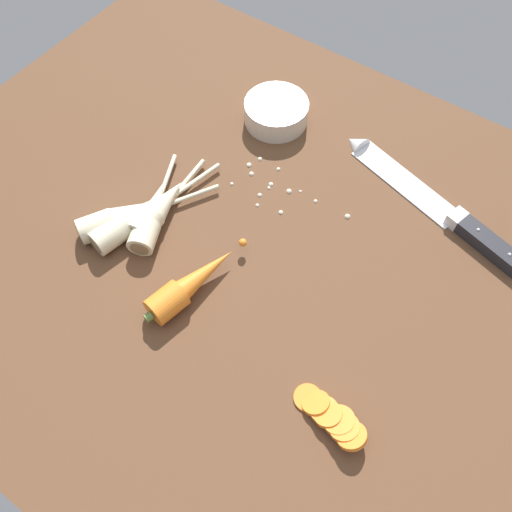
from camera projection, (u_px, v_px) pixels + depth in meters
The scene contains 10 objects.
ground_plane at pixel (263, 259), 82.11cm from camera, with size 120.00×90.00×4.00cm, color brown.
chefs_knife at pixel (426, 197), 84.88cm from camera, with size 34.38×12.30×4.18cm.
whole_carrot at pixel (190, 284), 75.17cm from camera, with size 6.95×18.13×4.20cm.
parsnip_front at pixel (126, 216), 81.38cm from camera, with size 13.20×20.48×4.00cm.
parsnip_mid_left at pixel (160, 208), 82.16cm from camera, with size 4.73×17.71×4.00cm.
parsnip_mid_right at pixel (151, 215), 81.44cm from camera, with size 9.83×18.32×4.00cm.
parsnip_back at pixel (138, 216), 81.34cm from camera, with size 7.37×23.71×4.00cm.
carrot_slice_stack at pixel (330, 416), 66.74cm from camera, with size 10.74×5.20×3.68cm.
prep_bowl at pixel (276, 111), 92.54cm from camera, with size 11.00×11.00×4.00cm.
mince_crumbs at pixel (279, 186), 86.33cm from camera, with size 19.42×8.76×0.88cm.
Camera 1 is at (23.14, -35.24, 68.47)cm, focal length 37.85 mm.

